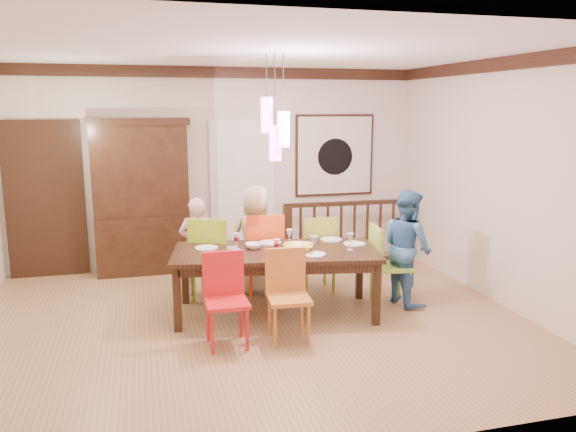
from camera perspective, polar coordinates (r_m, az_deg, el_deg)
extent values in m
plane|color=#A1754D|center=(6.31, -3.68, -10.72)|extent=(6.00, 6.00, 0.00)
plane|color=white|center=(5.89, -4.04, 16.49)|extent=(6.00, 6.00, 0.00)
plane|color=beige|center=(8.38, -7.09, 4.88)|extent=(6.00, 0.00, 6.00)
plane|color=beige|center=(7.12, 20.61, 3.17)|extent=(0.00, 5.00, 5.00)
cube|color=black|center=(8.41, -23.40, 1.32)|extent=(1.04, 0.07, 2.24)
cube|color=silver|center=(8.45, -4.64, 2.24)|extent=(0.97, 0.05, 2.22)
cube|color=black|center=(8.76, 4.73, 6.17)|extent=(1.25, 0.04, 1.25)
cube|color=silver|center=(8.73, 4.78, 6.16)|extent=(1.18, 0.02, 1.18)
cylinder|color=black|center=(8.72, 4.82, 6.02)|extent=(0.56, 0.01, 0.56)
cube|color=#EC46B0|center=(6.16, -2.18, 10.22)|extent=(0.11, 0.11, 0.38)
cylinder|color=black|center=(6.17, -2.21, 14.12)|extent=(0.01, 0.01, 0.46)
cube|color=#EC46B0|center=(6.11, -0.48, 8.81)|extent=(0.11, 0.11, 0.38)
cylinder|color=black|center=(6.11, -0.49, 13.45)|extent=(0.01, 0.01, 0.61)
cube|color=#EC46B0|center=(6.14, -1.32, 7.42)|extent=(0.11, 0.11, 0.38)
cylinder|color=black|center=(6.14, -1.35, 12.74)|extent=(0.01, 0.01, 0.76)
cube|color=black|center=(6.34, -1.27, -3.70)|extent=(2.43, 1.41, 0.05)
cube|color=black|center=(6.72, -11.06, -6.38)|extent=(0.09, 0.09, 0.70)
cube|color=black|center=(7.15, 6.26, -5.17)|extent=(0.09, 0.09, 0.70)
cube|color=black|center=(5.88, -10.48, -8.90)|extent=(0.09, 0.09, 0.70)
cube|color=black|center=(6.38, 9.09, -7.27)|extent=(0.09, 0.09, 0.70)
cube|color=black|center=(6.79, -2.17, -3.35)|extent=(2.06, 0.39, 0.10)
cube|color=black|center=(5.93, -0.24, -5.49)|extent=(2.06, 0.39, 0.10)
cube|color=#95C323|center=(6.99, -7.68, -4.30)|extent=(0.61, 0.61, 0.04)
cube|color=#95C323|center=(6.92, -7.74, -2.07)|extent=(0.45, 0.22, 0.51)
cylinder|color=#95C323|center=(6.86, -9.01, -6.86)|extent=(0.04, 0.04, 0.49)
cylinder|color=#95C323|center=(6.90, -5.86, -6.66)|extent=(0.04, 0.04, 0.49)
cylinder|color=#95C323|center=(7.22, -9.32, -5.95)|extent=(0.04, 0.04, 0.49)
cylinder|color=#95C323|center=(7.26, -6.33, -5.77)|extent=(0.04, 0.04, 0.49)
cube|color=#F65019|center=(7.15, -2.55, -3.83)|extent=(0.49, 0.49, 0.04)
cube|color=#F65019|center=(7.09, -2.57, -1.65)|extent=(0.47, 0.07, 0.51)
cylinder|color=#F65019|center=(7.01, -3.73, -6.35)|extent=(0.04, 0.04, 0.49)
cylinder|color=#F65019|center=(7.09, -0.70, -6.13)|extent=(0.04, 0.04, 0.49)
cylinder|color=#F65019|center=(7.37, -4.30, -5.49)|extent=(0.04, 0.04, 0.49)
cylinder|color=#F65019|center=(7.44, -1.41, -5.29)|extent=(0.04, 0.04, 0.49)
cube|color=#91A630|center=(7.22, 2.85, -3.87)|extent=(0.45, 0.45, 0.04)
cube|color=#91A630|center=(7.16, 2.87, -1.80)|extent=(0.45, 0.04, 0.49)
cylinder|color=#91A630|center=(7.07, 1.87, -6.26)|extent=(0.04, 0.04, 0.47)
cylinder|color=#91A630|center=(7.18, 4.66, -6.02)|extent=(0.04, 0.04, 0.47)
cylinder|color=#91A630|center=(7.41, 1.07, -5.45)|extent=(0.04, 0.04, 0.47)
cylinder|color=#91A630|center=(7.51, 3.74, -5.24)|extent=(0.04, 0.04, 0.47)
cube|color=red|center=(5.60, -6.25, -8.76)|extent=(0.42, 0.42, 0.04)
cube|color=red|center=(5.52, -6.30, -6.34)|extent=(0.42, 0.04, 0.46)
cylinder|color=red|center=(5.51, -7.70, -11.70)|extent=(0.04, 0.04, 0.44)
cylinder|color=red|center=(5.55, -4.18, -11.43)|extent=(0.04, 0.04, 0.44)
cylinder|color=red|center=(5.82, -8.12, -10.44)|extent=(0.04, 0.04, 0.44)
cylinder|color=red|center=(5.86, -4.79, -10.20)|extent=(0.04, 0.04, 0.44)
cube|color=#BE702B|center=(5.68, 0.08, -8.39)|extent=(0.45, 0.45, 0.04)
cube|color=#BE702B|center=(5.60, 0.08, -6.00)|extent=(0.42, 0.07, 0.46)
cylinder|color=#BE702B|center=(5.57, -1.19, -11.32)|extent=(0.04, 0.04, 0.44)
cylinder|color=#BE702B|center=(5.65, 2.21, -10.98)|extent=(0.04, 0.04, 0.44)
cylinder|color=#BE702B|center=(5.88, -1.97, -10.10)|extent=(0.04, 0.04, 0.44)
cylinder|color=#BE702B|center=(5.96, 1.25, -9.80)|extent=(0.04, 0.04, 0.44)
cube|color=#8CC03B|center=(6.82, 10.40, -5.08)|extent=(0.48, 0.48, 0.04)
cube|color=#8CC03B|center=(6.75, 10.48, -2.97)|extent=(0.09, 0.44, 0.48)
cylinder|color=#8CC03B|center=(6.67, 9.59, -7.58)|extent=(0.04, 0.04, 0.46)
cylinder|color=#8CC03B|center=(6.81, 12.31, -7.27)|extent=(0.04, 0.04, 0.46)
cylinder|color=#8CC03B|center=(6.97, 8.40, -6.70)|extent=(0.04, 0.04, 0.46)
cylinder|color=#8CC03B|center=(7.11, 11.03, -6.43)|extent=(0.04, 0.04, 0.46)
cube|color=black|center=(8.27, -14.42, -2.76)|extent=(1.29, 0.44, 0.83)
cube|color=black|center=(8.11, -14.78, 4.57)|extent=(1.29, 0.40, 1.29)
cube|color=black|center=(8.30, -14.78, 4.71)|extent=(1.11, 0.02, 1.11)
cube|color=black|center=(8.06, -15.01, 9.26)|extent=(1.38, 0.44, 0.10)
cube|color=black|center=(8.19, -0.03, -2.22)|extent=(0.12, 0.12, 0.92)
cube|color=black|center=(8.83, 11.71, -1.47)|extent=(0.12, 0.12, 0.92)
cube|color=black|center=(8.37, 6.13, 1.30)|extent=(1.98, 0.13, 0.06)
cube|color=black|center=(8.56, 6.01, -4.52)|extent=(1.86, 0.11, 0.05)
imported|color=#FEC1D4|center=(7.08, -9.17, -3.12)|extent=(0.52, 0.41, 1.25)
imported|color=beige|center=(7.10, -3.25, -2.38)|extent=(0.79, 0.67, 1.38)
imported|color=teal|center=(6.86, 12.03, -3.09)|extent=(0.62, 0.74, 1.38)
imported|color=gold|center=(6.26, 1.05, -3.27)|extent=(0.41, 0.41, 0.08)
imported|color=white|center=(6.40, -3.47, -3.05)|extent=(0.21, 0.21, 0.06)
imported|color=silver|center=(6.14, -5.73, -3.56)|extent=(0.15, 0.15, 0.09)
imported|color=silver|center=(6.63, 2.67, -2.41)|extent=(0.13, 0.13, 0.09)
cylinder|color=white|center=(6.47, -8.29, -3.21)|extent=(0.26, 0.26, 0.01)
cylinder|color=white|center=(6.65, -1.82, -2.71)|extent=(0.26, 0.26, 0.01)
cylinder|color=white|center=(6.82, 4.41, -2.39)|extent=(0.26, 0.26, 0.01)
cylinder|color=white|center=(5.94, -6.98, -4.47)|extent=(0.26, 0.26, 0.01)
cylinder|color=white|center=(6.13, 2.64, -3.91)|extent=(0.26, 0.26, 0.01)
cylinder|color=white|center=(6.64, 6.76, -2.81)|extent=(0.26, 0.26, 0.01)
cube|color=#D83359|center=(5.94, -1.30, -4.38)|extent=(0.18, 0.14, 0.01)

